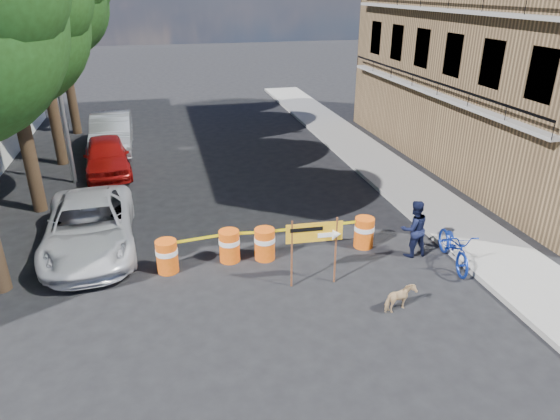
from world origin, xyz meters
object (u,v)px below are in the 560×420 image
pedestrian (414,229)px  dog (400,299)px  barrel_far_left (167,256)px  sedan_silver (112,133)px  barrel_mid_left (229,245)px  barrel_mid_right (265,243)px  sedan_red (107,156)px  bicycle (457,230)px  barrel_far_right (364,232)px  detour_sign (322,237)px  suv_white (90,226)px

pedestrian → dog: size_ratio=2.14×
barrel_far_left → sedan_silver: size_ratio=0.18×
barrel_mid_left → barrel_mid_right: 0.97m
barrel_far_left → pedestrian: pedestrian is taller
barrel_far_left → sedan_red: (-2.07, 8.44, 0.25)m
bicycle → dog: (-2.36, -1.64, -0.71)m
barrel_mid_left → barrel_far_right: size_ratio=1.00×
detour_sign → pedestrian: detour_sign is taller
sedan_red → sedan_silver: bearing=84.1°
barrel_mid_left → barrel_mid_right: (0.96, -0.12, 0.00)m
barrel_mid_left → dog: barrel_mid_left is taller
dog → sedan_silver: bearing=7.7°
detour_sign → sedan_silver: size_ratio=0.37×
barrel_far_right → sedan_silver: bearing=123.5°
barrel_far_left → dog: bearing=-30.7°
dog → suv_white: size_ratio=0.15×
sedan_red → sedan_silver: (0.00, 3.18, 0.10)m
barrel_mid_right → pedestrian: (4.05, -0.78, 0.35)m
barrel_mid_right → dog: (2.53, -3.14, -0.15)m
sedan_silver → barrel_mid_right: bearing=-69.0°
suv_white → barrel_far_left: bearing=-43.4°
barrel_far_left → dog: 6.02m
barrel_far_right → bicycle: bicycle is taller
detour_sign → sedan_red: bearing=123.5°
barrel_far_left → detour_sign: bearing=-22.1°
barrel_far_left → detour_sign: 4.12m
pedestrian → sedan_red: size_ratio=0.39×
barrel_mid_left → detour_sign: detour_sign is taller
barrel_mid_left → detour_sign: size_ratio=0.49×
pedestrian → sedan_silver: 15.13m
barrel_far_right → sedan_red: size_ratio=0.21×
barrel_mid_left → bicycle: size_ratio=0.43×
sedan_red → dog: bearing=-63.7°
barrel_mid_left → barrel_mid_right: size_ratio=1.00×
detour_sign → suv_white: detour_sign is taller
barrel_far_right → barrel_mid_right: bearing=-179.7°
suv_white → sedan_silver: 9.85m
sedan_red → barrel_far_left: bearing=-82.1°
dog → pedestrian: bearing=-51.3°
barrel_far_left → sedan_red: sedan_red is taller
bicycle → suv_white: size_ratio=0.40×
barrel_mid_right → pedestrian: bearing=-10.9°
barrel_mid_right → detour_sign: detour_sign is taller
barrel_far_right → pedestrian: size_ratio=0.55×
sedan_silver → sedan_red: bearing=-91.2°
pedestrian → bicycle: 1.13m
dog → suv_white: (-7.24, 4.85, 0.40)m
barrel_far_left → barrel_mid_right: bearing=1.5°
barrel_mid_right → barrel_far_left: bearing=-178.5°
barrel_mid_right → sedan_red: bearing=119.4°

